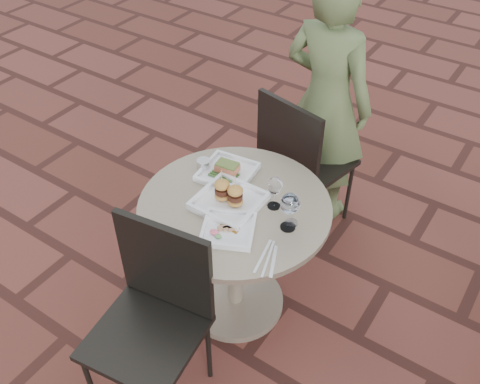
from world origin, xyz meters
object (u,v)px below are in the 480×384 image
Objects in this scene: chair_near at (155,306)px; plate_sliders at (229,198)px; chair_far at (299,155)px; plate_salmon at (227,171)px; diner at (326,102)px; cafe_table at (235,241)px; plate_tuna at (228,229)px.

chair_near is 0.58m from plate_sliders.
chair_far is 3.35× the size of plate_salmon.
chair_far is 3.28× the size of plate_sliders.
chair_far is at bearing 82.67° from chair_near.
diner is 0.99m from plate_sliders.
chair_near is at bearing -93.17° from cafe_table.
plate_sliders is (-0.03, -0.01, 0.28)m from cafe_table.
chair_far is 0.60m from plate_salmon.
plate_sliders is at bearing -157.31° from cafe_table.
chair_far is 0.35m from diner.
chair_far is at bearing 93.65° from cafe_table.
chair_near reaches higher than cafe_table.
plate_salmon is (-0.12, 0.71, 0.20)m from chair_near.
diner is at bearing 82.03° from chair_near.
plate_salmon is 0.98× the size of plate_sliders.
plate_salmon is at bearing 126.97° from plate_sliders.
chair_near is 0.75m from plate_salmon.
diner is at bearing -80.62° from chair_far.
plate_sliders is (0.02, -0.73, 0.22)m from chair_far.
chair_far is (-0.05, 0.72, 0.07)m from cafe_table.
chair_far is 0.76m from plate_sliders.
plate_sliders is (0.01, -0.99, -0.00)m from diner.
cafe_table is 0.35m from plate_salmon.
chair_far is 0.60× the size of diner.
plate_tuna reaches higher than cafe_table.
plate_tuna is at bearing -56.07° from plate_sliders.
diner reaches higher than plate_tuna.
cafe_table is at bearing 22.69° from plate_sliders.
plate_tuna is at bearing 66.87° from chair_near.
diner is (-0.03, 0.98, 0.29)m from cafe_table.
diner is at bearing 81.54° from plate_salmon.
chair_near is 0.45m from plate_tuna.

